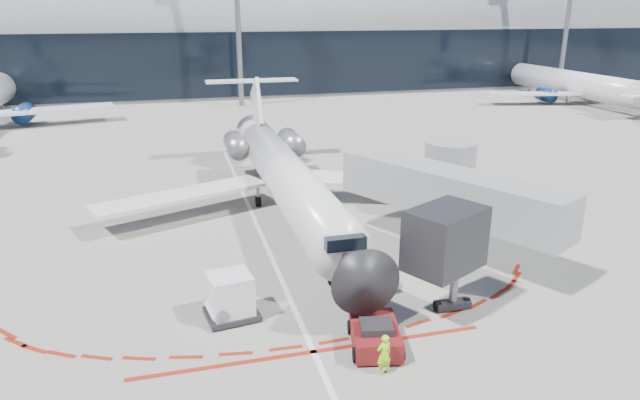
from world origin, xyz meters
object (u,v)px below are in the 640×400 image
object	(u,v)px
uld_container	(231,297)
regional_jet	(285,174)
pushback_tug	(375,335)
ramp_worker	(384,354)

from	to	relation	value
uld_container	regional_jet	bearing A→B (deg)	60.12
pushback_tug	regional_jet	bearing A→B (deg)	102.77
ramp_worker	uld_container	bearing A→B (deg)	-58.42
pushback_tug	uld_container	world-z (taller)	uld_container
regional_jet	pushback_tug	bearing A→B (deg)	-89.29
ramp_worker	regional_jet	bearing A→B (deg)	-100.94
pushback_tug	uld_container	distance (m)	6.35
regional_jet	ramp_worker	world-z (taller)	regional_jet
regional_jet	uld_container	bearing A→B (deg)	-111.27
regional_jet	uld_container	xyz separation A→B (m)	(-4.98, -12.78, -1.51)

